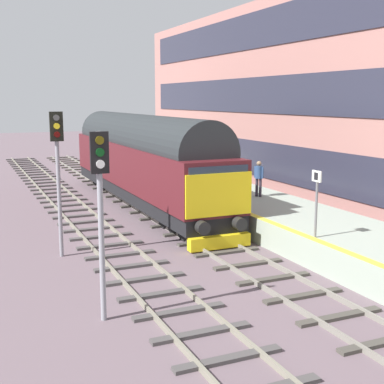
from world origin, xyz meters
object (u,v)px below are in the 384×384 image
(diesel_locomotive, at_px, (142,158))
(signal_post_mid, at_px, (58,166))
(waiting_passenger, at_px, (259,175))
(signal_post_near, at_px, (101,202))
(platform_number_sign, at_px, (316,194))

(diesel_locomotive, height_order, signal_post_mid, signal_post_mid)
(diesel_locomotive, xyz_separation_m, waiting_passenger, (3.97, -4.98, -0.49))
(signal_post_near, height_order, waiting_passenger, signal_post_near)
(diesel_locomotive, bearing_deg, signal_post_mid, -126.05)
(signal_post_near, xyz_separation_m, waiting_passenger, (9.43, 8.41, -1.01))
(signal_post_near, relative_size, signal_post_mid, 0.93)
(diesel_locomotive, relative_size, platform_number_sign, 8.30)
(signal_post_mid, bearing_deg, waiting_passenger, 14.95)
(signal_post_near, relative_size, waiting_passenger, 2.86)
(diesel_locomotive, distance_m, signal_post_mid, 9.30)
(platform_number_sign, bearing_deg, diesel_locomotive, 98.99)
(diesel_locomotive, height_order, waiting_passenger, diesel_locomotive)
(diesel_locomotive, height_order, platform_number_sign, diesel_locomotive)
(platform_number_sign, xyz_separation_m, waiting_passenger, (2.07, 7.03, -0.45))
(signal_post_near, distance_m, waiting_passenger, 12.68)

